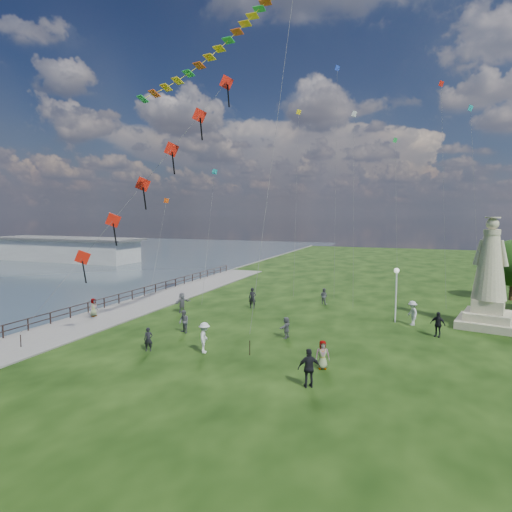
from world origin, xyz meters
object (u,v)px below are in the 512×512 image
at_px(pier_pavilion, 67,249).
at_px(person_10, 94,308).
at_px(person_6, 252,298).
at_px(person_7, 324,296).
at_px(statue, 489,286).
at_px(person_9, 438,324).
at_px(person_4, 322,355).
at_px(person_2, 205,338).
at_px(person_5, 182,303).
at_px(person_3, 309,368).
at_px(person_8, 412,313).
at_px(person_11, 286,327).
at_px(person_1, 184,322).
at_px(lamppost, 396,283).
at_px(person_0, 148,339).

bearing_deg(pier_pavilion, person_10, -43.25).
height_order(person_6, person_7, person_6).
relative_size(statue, person_9, 4.70).
height_order(person_4, person_9, person_9).
distance_m(person_4, person_9, 10.84).
xyz_separation_m(pier_pavilion, statue, (66.85, -26.63, 1.28)).
relative_size(person_2, person_5, 1.09).
distance_m(person_3, person_9, 13.21).
bearing_deg(person_5, person_9, -69.19).
height_order(person_8, person_9, person_8).
height_order(person_4, person_10, person_4).
xyz_separation_m(person_6, person_11, (5.54, -7.82, -0.19)).
bearing_deg(person_4, person_7, 81.78).
distance_m(person_2, person_6, 12.72).
xyz_separation_m(statue, person_11, (-13.33, -8.15, -2.39)).
xyz_separation_m(pier_pavilion, person_11, (53.52, -34.78, -1.11)).
distance_m(person_1, person_4, 11.29).
bearing_deg(statue, person_7, 176.76).
bearing_deg(person_6, person_9, -23.40).
relative_size(person_8, person_10, 1.25).
height_order(lamppost, person_11, lamppost).
relative_size(person_2, person_3, 0.97).
bearing_deg(statue, person_8, -152.24).
height_order(person_3, person_8, person_3).
bearing_deg(person_4, person_1, 142.33).
xyz_separation_m(statue, person_2, (-17.12, -12.93, -2.18)).
xyz_separation_m(pier_pavilion, person_7, (53.64, -22.99, -1.08)).
distance_m(lamppost, person_4, 12.65).
bearing_deg(lamppost, person_6, 176.78).
xyz_separation_m(person_0, person_1, (-0.00, 4.30, 0.08)).
relative_size(person_0, person_11, 1.00).
xyz_separation_m(lamppost, person_7, (-6.65, 4.67, -2.34)).
bearing_deg(person_2, statue, -72.59).
bearing_deg(person_11, person_8, 137.92).
bearing_deg(person_10, lamppost, -68.05).
relative_size(person_6, person_10, 1.24).
height_order(person_0, person_4, person_4).
distance_m(statue, person_5, 24.39).
xyz_separation_m(person_1, person_7, (7.32, 13.23, -0.06)).
xyz_separation_m(pier_pavilion, person_6, (47.98, -26.97, -0.91)).
relative_size(pier_pavilion, person_1, 18.24).
relative_size(lamppost, person_11, 2.93).
relative_size(statue, person_11, 5.63).
bearing_deg(person_8, lamppost, -135.73).
relative_size(person_0, person_8, 0.79).
relative_size(person_0, person_4, 0.93).
height_order(person_2, person_9, person_2).
bearing_deg(lamppost, pier_pavilion, 155.36).
distance_m(person_4, person_10, 20.60).
xyz_separation_m(person_2, person_8, (11.82, 11.45, -0.01)).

